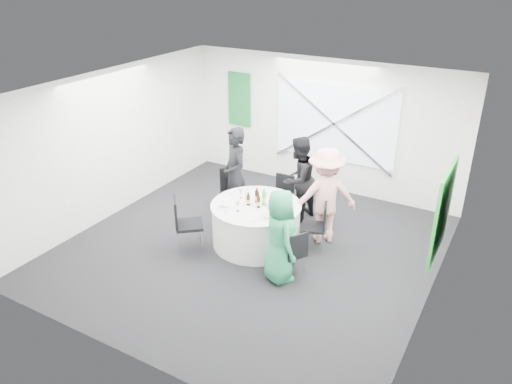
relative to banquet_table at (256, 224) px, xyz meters
The scene contains 45 objects.
floor 0.43m from the banquet_table, 90.00° to the right, with size 6.00×6.00×0.00m, color black.
ceiling 2.43m from the banquet_table, 90.00° to the right, with size 6.00×6.00×0.00m, color white.
wall_back 2.98m from the banquet_table, 90.00° to the left, with size 6.00×6.00×0.00m, color silver.
wall_front 3.36m from the banquet_table, 90.00° to the right, with size 6.00×6.00×0.00m, color silver.
wall_left 3.17m from the banquet_table, behind, with size 6.00×6.00×0.00m, color silver.
wall_right 3.17m from the banquet_table, ahead, with size 6.00×6.00×0.00m, color silver.
window_panel 2.99m from the banquet_table, 83.80° to the left, with size 2.60×0.03×1.60m, color silver.
window_brace_a 2.96m from the banquet_table, 83.71° to the left, with size 0.05×0.05×3.16m, color silver.
window_brace_b 2.96m from the banquet_table, 83.71° to the left, with size 0.05×0.05×3.16m, color silver.
green_banner 3.65m from the banquet_table, 126.03° to the left, with size 0.55×0.04×1.20m, color #146733.
green_sign 3.08m from the banquet_table, ahead, with size 0.05×1.20×1.40m, color #19892A.
banquet_table is the anchor object (origin of this frame).
chair_back 1.08m from the banquet_table, 91.64° to the left, with size 0.41×0.42×0.87m.
chair_back_left 1.18m from the banquet_table, 142.47° to the left, with size 0.62×0.62×0.97m.
chair_back_right 1.08m from the banquet_table, 19.10° to the left, with size 0.51×0.50×0.87m.
chair_front_right 1.19m from the banquet_table, 30.23° to the right, with size 0.51×0.51×0.82m.
chair_front_left 1.26m from the banquet_table, 140.21° to the right, with size 0.63×0.63×0.98m.
person_man_back_left 1.15m from the banquet_table, 142.31° to the left, with size 0.67×0.44×1.83m, color black.
person_man_back 1.29m from the banquet_table, 79.03° to the left, with size 0.81×0.44×1.66m, color black.
person_woman_pink 1.30m from the banquet_table, 35.66° to the left, with size 1.12×0.52×1.74m, color pink.
person_woman_green 1.18m from the banquet_table, 41.50° to the right, with size 0.74×0.48×1.52m, color #258B59.
plate_back 0.67m from the banquet_table, 87.78° to the left, with size 0.26×0.26×0.01m.
plate_back_left 0.69m from the banquet_table, 155.38° to the left, with size 0.26×0.26×0.01m.
plate_back_right 0.63m from the banquet_table, 31.41° to the left, with size 0.26×0.26×0.04m.
plate_front_right 0.64m from the banquet_table, 37.17° to the right, with size 0.27×0.27×0.04m.
plate_front_left 0.67m from the banquet_table, 141.84° to the right, with size 0.27×0.27×0.01m.
napkin 0.69m from the banquet_table, 139.78° to the right, with size 0.16×0.11×0.04m, color silver.
beer_bottle_a 0.49m from the banquet_table, 114.64° to the left, with size 0.06×0.06×0.27m.
beer_bottle_b 0.48m from the banquet_table, 101.96° to the left, with size 0.06×0.06×0.25m.
beer_bottle_c 0.49m from the banquet_table, 38.73° to the right, with size 0.06×0.06×0.26m.
beer_bottle_d 0.49m from the banquet_table, 144.05° to the right, with size 0.06×0.06×0.24m.
green_water_bottle 0.52m from the banquet_table, 27.31° to the left, with size 0.08×0.08×0.30m.
clear_water_bottle 0.52m from the banquet_table, 166.21° to the right, with size 0.08×0.08×0.29m.
wine_glass_a 0.65m from the banquet_table, 30.48° to the right, with size 0.07×0.07×0.17m.
wine_glass_b 0.61m from the banquet_table, 35.03° to the left, with size 0.07×0.07×0.17m.
wine_glass_c 0.63m from the banquet_table, 166.23° to the left, with size 0.07×0.07×0.17m.
wine_glass_d 0.63m from the banquet_table, 112.60° to the right, with size 0.07×0.07×0.17m.
fork_a 0.69m from the banquet_table, 156.67° to the right, with size 0.01×0.15×0.01m, color silver.
knife_a 0.69m from the banquet_table, 122.88° to the right, with size 0.01×0.15×0.01m, color silver.
fork_b 0.69m from the banquet_table, 137.26° to the left, with size 0.01×0.15×0.01m, color silver.
knife_b 0.69m from the banquet_table, 162.37° to the left, with size 0.01×0.15×0.01m, color silver.
fork_c 0.69m from the banquet_table, 78.17° to the left, with size 0.01×0.15×0.01m, color silver.
knife_c 0.69m from the banquet_table, 108.74° to the left, with size 0.01×0.15×0.01m, color silver.
fork_d 0.69m from the banquet_table, 60.08° to the right, with size 0.01×0.15×0.01m, color silver.
knife_d 0.69m from the banquet_table, 19.55° to the right, with size 0.01×0.15×0.01m, color silver.
Camera 1 is at (3.77, -6.42, 4.61)m, focal length 35.00 mm.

